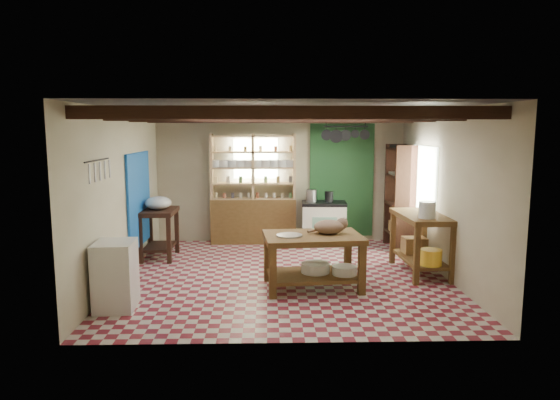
{
  "coord_description": "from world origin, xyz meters",
  "views": [
    {
      "loc": [
        -0.27,
        -7.62,
        2.3
      ],
      "look_at": [
        -0.06,
        0.3,
        1.16
      ],
      "focal_mm": 32.0,
      "sensor_mm": 36.0,
      "label": 1
    }
  ],
  "objects_px": {
    "prep_table": "(159,234)",
    "stove": "(324,223)",
    "cat": "(329,227)",
    "white_cabinet": "(115,275)",
    "work_table": "(313,261)",
    "right_counter": "(421,244)"
  },
  "relations": [
    {
      "from": "stove",
      "to": "prep_table",
      "type": "bearing_deg",
      "value": -158.68
    },
    {
      "from": "work_table",
      "to": "stove",
      "type": "bearing_deg",
      "value": 74.99
    },
    {
      "from": "stove",
      "to": "white_cabinet",
      "type": "xyz_separation_m",
      "value": [
        -3.08,
        -3.53,
        0.01
      ]
    },
    {
      "from": "stove",
      "to": "cat",
      "type": "xyz_separation_m",
      "value": [
        -0.23,
        -2.69,
        0.46
      ]
    },
    {
      "from": "work_table",
      "to": "stove",
      "type": "distance_m",
      "value": 2.8
    },
    {
      "from": "right_counter",
      "to": "prep_table",
      "type": "bearing_deg",
      "value": 164.1
    },
    {
      "from": "work_table",
      "to": "cat",
      "type": "distance_m",
      "value": 0.56
    },
    {
      "from": "work_table",
      "to": "right_counter",
      "type": "relative_size",
      "value": 1.04
    },
    {
      "from": "stove",
      "to": "cat",
      "type": "relative_size",
      "value": 1.95
    },
    {
      "from": "work_table",
      "to": "white_cabinet",
      "type": "relative_size",
      "value": 1.59
    },
    {
      "from": "stove",
      "to": "cat",
      "type": "height_order",
      "value": "cat"
    },
    {
      "from": "prep_table",
      "to": "right_counter",
      "type": "xyz_separation_m",
      "value": [
        4.38,
        -1.05,
        0.04
      ]
    },
    {
      "from": "work_table",
      "to": "stove",
      "type": "relative_size",
      "value": 1.59
    },
    {
      "from": "work_table",
      "to": "stove",
      "type": "height_order",
      "value": "stove"
    },
    {
      "from": "right_counter",
      "to": "stove",
      "type": "bearing_deg",
      "value": 120.35
    },
    {
      "from": "work_table",
      "to": "cat",
      "type": "xyz_separation_m",
      "value": [
        0.24,
        0.07,
        0.49
      ]
    },
    {
      "from": "stove",
      "to": "white_cabinet",
      "type": "relative_size",
      "value": 1.0
    },
    {
      "from": "prep_table",
      "to": "stove",
      "type": "bearing_deg",
      "value": 18.19
    },
    {
      "from": "work_table",
      "to": "prep_table",
      "type": "bearing_deg",
      "value": 140.55
    },
    {
      "from": "prep_table",
      "to": "cat",
      "type": "relative_size",
      "value": 1.97
    },
    {
      "from": "work_table",
      "to": "white_cabinet",
      "type": "height_order",
      "value": "white_cabinet"
    },
    {
      "from": "prep_table",
      "to": "cat",
      "type": "height_order",
      "value": "cat"
    }
  ]
}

